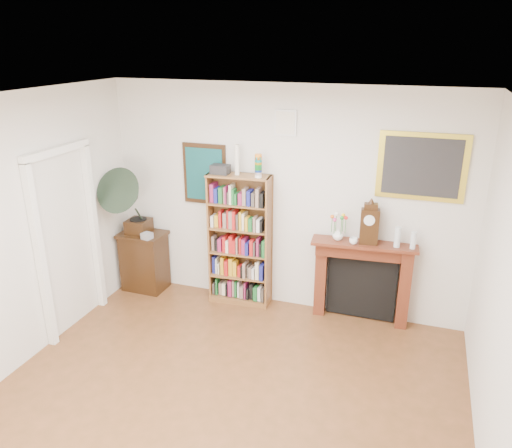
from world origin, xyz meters
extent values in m
cube|color=#56371A|center=(0.00, 0.00, -0.01)|extent=(4.50, 5.00, 0.01)
cube|color=white|center=(0.00, 0.00, 2.80)|extent=(4.50, 5.00, 0.01)
cube|color=silver|center=(0.00, 2.50, 1.40)|extent=(4.50, 0.01, 2.80)
cube|color=white|center=(-2.21, 0.73, 1.05)|extent=(0.08, 0.08, 2.10)
cube|color=white|center=(-2.21, 1.67, 1.05)|extent=(0.08, 0.08, 2.10)
cube|color=white|center=(-2.21, 1.20, 2.13)|extent=(0.08, 1.02, 0.08)
cube|color=black|center=(-1.05, 2.48, 1.65)|extent=(0.58, 0.03, 0.78)
cube|color=#10494D|center=(-1.05, 2.46, 1.65)|extent=(0.50, 0.01, 0.67)
cube|color=white|center=(0.00, 2.48, 2.35)|extent=(0.26, 0.03, 0.30)
cube|color=silver|center=(0.00, 2.46, 2.35)|extent=(0.22, 0.01, 0.26)
cube|color=gold|center=(1.55, 2.48, 1.95)|extent=(0.95, 0.03, 0.75)
cube|color=#262628|center=(1.55, 2.46, 1.95)|extent=(0.82, 0.01, 0.65)
cube|color=brown|center=(-0.92, 2.34, 0.86)|extent=(0.04, 0.28, 1.72)
cube|color=brown|center=(-0.15, 2.34, 0.86)|extent=(0.04, 0.28, 1.72)
cube|color=brown|center=(-0.54, 2.34, 1.71)|extent=(0.81, 0.34, 0.02)
cube|color=brown|center=(-0.54, 2.34, 0.04)|extent=(0.81, 0.34, 0.07)
cube|color=brown|center=(-0.54, 2.47, 0.86)|extent=(0.79, 0.07, 1.72)
cube|color=brown|center=(-0.54, 2.34, 0.37)|extent=(0.76, 0.31, 0.02)
cube|color=brown|center=(-0.54, 2.34, 0.70)|extent=(0.76, 0.31, 0.02)
cube|color=brown|center=(-0.54, 2.34, 1.02)|extent=(0.76, 0.31, 0.02)
cube|color=brown|center=(-0.54, 2.34, 1.35)|extent=(0.76, 0.31, 0.02)
cube|color=black|center=(-1.90, 2.26, 0.41)|extent=(0.61, 0.45, 0.82)
cube|color=#4B2011|center=(0.52, 2.39, 0.50)|extent=(0.15, 0.19, 1.00)
cube|color=#4B2011|center=(1.51, 2.39, 0.50)|extent=(0.15, 0.19, 1.00)
cube|color=#4B2011|center=(1.02, 2.39, 0.91)|extent=(1.14, 0.28, 0.16)
cube|color=#4B2011|center=(1.02, 2.35, 1.01)|extent=(1.24, 0.40, 0.04)
cube|color=black|center=(1.02, 2.44, 0.42)|extent=(0.82, 0.09, 0.80)
cube|color=black|center=(-1.96, 2.28, 0.91)|extent=(0.30, 0.30, 0.18)
cylinder|color=black|center=(-1.96, 2.28, 1.00)|extent=(0.23, 0.23, 0.01)
cone|color=#293C2D|center=(-1.96, 2.10, 1.40)|extent=(0.60, 0.74, 0.75)
cube|color=#AEADBA|center=(-1.73, 2.11, 0.86)|extent=(0.15, 0.15, 0.08)
cube|color=black|center=(1.06, 2.35, 1.24)|extent=(0.22, 0.14, 0.42)
cylinder|color=white|center=(1.06, 2.28, 1.34)|extent=(0.12, 0.03, 0.12)
cube|color=black|center=(1.06, 2.35, 1.48)|extent=(0.16, 0.11, 0.08)
imported|color=white|center=(0.71, 2.35, 1.10)|extent=(0.16, 0.16, 0.13)
imported|color=white|center=(0.90, 2.28, 1.07)|extent=(0.11, 0.11, 0.08)
cylinder|color=silver|center=(1.38, 2.35, 1.15)|extent=(0.07, 0.07, 0.24)
cylinder|color=silver|center=(1.55, 2.36, 1.13)|extent=(0.06, 0.06, 0.20)
camera|label=1|loc=(1.55, -3.13, 3.26)|focal=35.00mm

